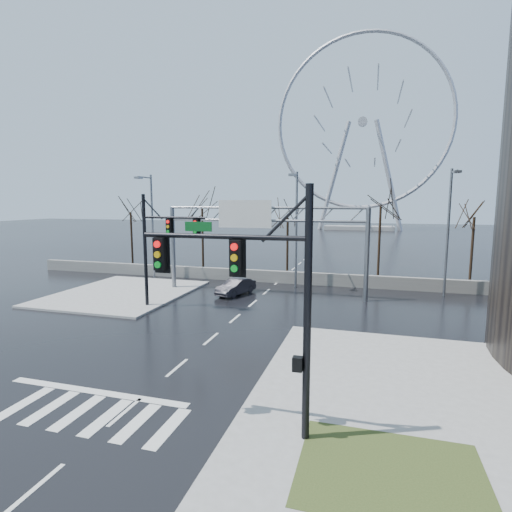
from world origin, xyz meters
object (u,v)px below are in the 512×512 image
at_px(signal_mast_far, 159,240).
at_px(car, 236,287).
at_px(signal_mast_near, 263,288).
at_px(sign_gantry, 259,231).
at_px(ferris_wheel, 362,129).

xyz_separation_m(signal_mast_far, car, (3.74, 5.40, -4.19)).
relative_size(signal_mast_near, sign_gantry, 0.49).
relative_size(sign_gantry, ferris_wheel, 0.32).
distance_m(signal_mast_far, car, 7.79).
xyz_separation_m(ferris_wheel, car, (-7.13, -80.64, -25.49)).
bearing_deg(signal_mast_near, car, 111.56).
bearing_deg(signal_mast_far, sign_gantry, 47.53).
distance_m(signal_mast_near, signal_mast_far, 17.03).
distance_m(signal_mast_far, sign_gantry, 8.14).
xyz_separation_m(sign_gantry, ferris_wheel, (5.38, 80.04, 20.95)).
height_order(signal_mast_far, car, signal_mast_far).
relative_size(signal_mast_near, ferris_wheel, 0.16).
bearing_deg(sign_gantry, signal_mast_far, -132.47).
relative_size(ferris_wheel, car, 13.03).
height_order(signal_mast_near, ferris_wheel, ferris_wheel).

